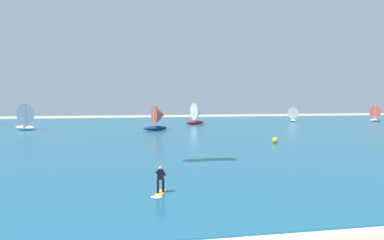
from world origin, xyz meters
name	(u,v)px	position (x,y,z in m)	size (l,w,h in m)	color
ocean	(160,132)	(0.00, 49.04, 0.05)	(160.00, 90.00, 0.10)	#1E607F
shoreline_foam	(302,229)	(2.44, 4.41, 0.01)	(108.26, 2.08, 0.01)	white
kitesurfer	(160,184)	(-3.35, 10.87, 0.70)	(1.18, 2.03, 1.67)	yellow
sailboat_heeled_over	(22,116)	(-24.17, 57.35, 2.58)	(4.88, 4.53, 5.42)	silver
sailboat_far_right	(292,114)	(34.43, 69.63, 1.88)	(2.93, 3.40, 3.89)	white
sailboat_anchored_offshore	(158,117)	(0.02, 52.15, 2.49)	(4.62, 4.02, 5.22)	navy
sailboat_outermost	(197,113)	(9.64, 64.94, 2.49)	(4.64, 4.07, 5.22)	maroon
sailboat_mid_left	(377,113)	(54.87, 65.73, 2.13)	(3.93, 3.44, 4.43)	silver
marker_buoy	(275,140)	(13.24, 31.83, 0.48)	(0.75, 0.75, 0.75)	yellow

